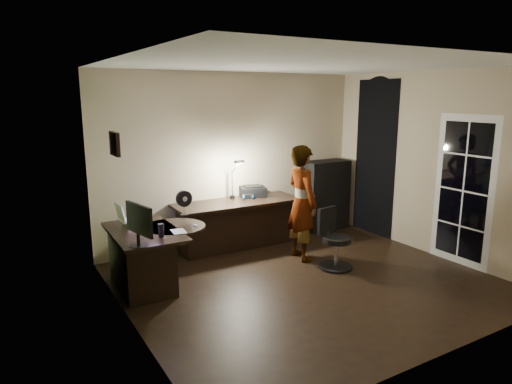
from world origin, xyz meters
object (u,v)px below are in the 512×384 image
desk_right (238,225)px  cabinet (325,195)px  desk_left (146,259)px  monitor (138,231)px  person (302,203)px  office_chair (337,239)px

desk_right → cabinet: (1.84, 0.15, 0.24)m
desk_left → cabinet: 3.65m
desk_left → cabinet: bearing=15.5°
monitor → person: (2.48, 0.37, -0.06)m
desk_right → monitor: 2.35m
desk_right → office_chair: (0.76, -1.45, 0.04)m
cabinet → monitor: bearing=-158.6°
monitor → desk_left: bearing=55.0°
desk_left → person: bearing=-2.6°
office_chair → person: bearing=99.2°
desk_left → cabinet: cabinet is taller
desk_right → monitor: bearing=-145.4°
cabinet → desk_right: bearing=-174.6°
desk_left → monitor: size_ratio=2.43×
desk_left → office_chair: office_chair is taller
desk_left → person: 2.32m
desk_left → desk_right: (1.69, 0.74, 0.01)m
person → desk_left: bearing=90.4°
desk_left → office_chair: 2.55m
monitor → person: size_ratio=0.31×
desk_left → desk_right: 1.85m
desk_left → monitor: monitor is taller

